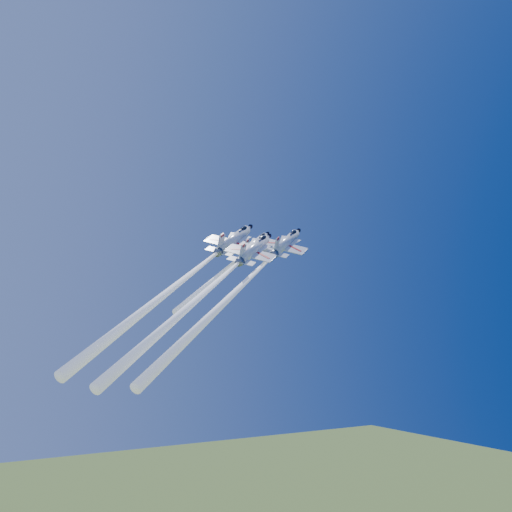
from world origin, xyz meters
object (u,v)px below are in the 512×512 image
jet_right (243,284)px  jet_slot (210,288)px  jet_left (186,278)px  jet_lead (232,264)px

jet_right → jet_slot: 7.64m
jet_slot → jet_left: bearing=145.3°
jet_left → jet_slot: (0.96, -8.57, -2.59)m
jet_left → jet_slot: jet_left is taller
jet_right → jet_slot: (-7.48, -1.03, -1.20)m
jet_lead → jet_left: (-13.87, -7.05, -4.31)m
jet_lead → jet_slot: 21.41m
jet_slot → jet_lead: bearing=99.3°
jet_left → jet_right: size_ratio=1.00×
jet_slot → jet_right: bearing=56.7°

